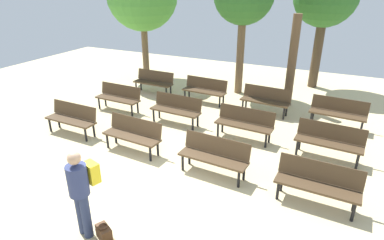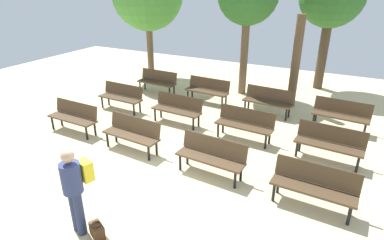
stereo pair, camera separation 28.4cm
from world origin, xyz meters
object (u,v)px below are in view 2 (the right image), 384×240
at_px(bench_r0_c3, 314,184).
at_px(bench_r2_c1, 208,89).
at_px(bench_r1_c0, 121,95).
at_px(bench_r1_c3, 330,142).
at_px(tree_0, 296,62).
at_px(bench_r1_c2, 245,123).
at_px(bench_r0_c1, 133,132).
at_px(bench_r2_c0, 158,80).
at_px(bench_r0_c0, 74,115).
at_px(visitor_with_backpack, 75,186).
at_px(bench_r2_c3, 341,113).
at_px(handbag, 97,231).
at_px(bench_r1_c1, 178,108).
at_px(bench_r0_c2, 212,155).
at_px(bench_r2_c2, 268,100).

xyz_separation_m(bench_r0_c3, bench_r2_c1, (-4.31, 4.38, 0.00)).
height_order(bench_r0_c3, bench_r1_c0, same).
bearing_deg(bench_r1_c3, tree_0, 119.34).
relative_size(bench_r1_c2, bench_r1_c3, 1.00).
distance_m(bench_r0_c1, bench_r1_c0, 2.99).
bearing_deg(bench_r1_c2, bench_r1_c0, -179.60).
relative_size(bench_r0_c3, bench_r2_c0, 1.00).
relative_size(bench_r0_c0, visitor_with_backpack, 0.98).
distance_m(bench_r2_c3, handbag, 7.53).
bearing_deg(bench_r1_c1, bench_r2_c1, 91.38).
bearing_deg(bench_r0_c2, bench_r2_c3, 62.61).
bearing_deg(bench_r0_c3, bench_r1_c3, 90.59).
bearing_deg(bench_r0_c1, bench_r2_c1, 90.71).
xyz_separation_m(bench_r0_c1, handbag, (1.36, -2.86, -0.37)).
xyz_separation_m(bench_r2_c1, bench_r2_c3, (4.47, -0.26, 0.00)).
height_order(bench_r2_c0, handbag, bench_r2_c0).
bearing_deg(bench_r0_c0, handbag, -38.15).
height_order(bench_r2_c1, bench_r2_c3, same).
height_order(bench_r1_c0, bench_r2_c0, same).
distance_m(bench_r0_c3, handbag, 4.13).
xyz_separation_m(bench_r0_c2, bench_r2_c1, (-2.07, 4.25, 0.00)).
height_order(bench_r1_c1, bench_r2_c3, same).
distance_m(bench_r0_c0, bench_r1_c3, 7.00).
xyz_separation_m(tree_0, visitor_with_backpack, (-2.02, -8.01, -0.63)).
height_order(bench_r1_c0, handbag, bench_r1_c0).
height_order(bench_r0_c1, handbag, bench_r0_c1).
distance_m(bench_r1_c0, visitor_with_backpack, 5.88).
relative_size(bench_r0_c2, bench_r1_c3, 1.00).
height_order(tree_0, handbag, tree_0).
bearing_deg(bench_r1_c2, visitor_with_backpack, -103.12).
bearing_deg(bench_r2_c2, bench_r1_c1, -134.77).
bearing_deg(bench_r2_c1, bench_r0_c2, -60.86).
bearing_deg(bench_r0_c2, bench_r1_c1, 138.17).
xyz_separation_m(bench_r0_c2, bench_r2_c2, (0.17, 4.15, 0.00)).
height_order(bench_r2_c0, tree_0, tree_0).
relative_size(bench_r0_c1, bench_r0_c2, 1.00).
distance_m(bench_r1_c3, tree_0, 3.88).
relative_size(bench_r0_c0, bench_r1_c0, 1.00).
height_order(bench_r1_c3, handbag, bench_r1_c3).
bearing_deg(bench_r1_c0, bench_r1_c3, -1.05).
xyz_separation_m(bench_r1_c0, bench_r1_c1, (2.26, -0.10, 0.00)).
xyz_separation_m(bench_r1_c1, handbag, (1.18, -4.90, -0.37)).
xyz_separation_m(bench_r1_c3, bench_r2_c2, (-2.13, 2.25, 0.00)).
bearing_deg(bench_r0_c1, tree_0, 63.72).
bearing_deg(bench_r1_c0, tree_0, 32.70).
xyz_separation_m(bench_r2_c3, tree_0, (-1.70, 1.28, 1.06)).
bearing_deg(bench_r2_c2, bench_r1_c2, -87.80).
bearing_deg(bench_r2_c2, handbag, -94.98).
relative_size(bench_r2_c2, visitor_with_backpack, 0.99).
bearing_deg(bench_r2_c1, bench_r1_c3, -25.06).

